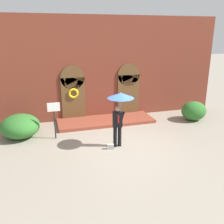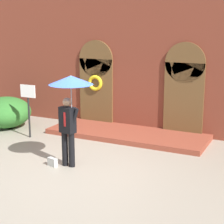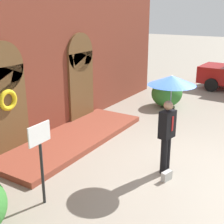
{
  "view_description": "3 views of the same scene",
  "coord_description": "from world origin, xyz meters",
  "px_view_note": "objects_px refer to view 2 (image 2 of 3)",
  "views": [
    {
      "loc": [
        -3.29,
        -9.41,
        4.71
      ],
      "look_at": [
        -0.13,
        1.38,
        1.11
      ],
      "focal_mm": 40.0,
      "sensor_mm": 36.0,
      "label": 1
    },
    {
      "loc": [
        4.72,
        -7.72,
        3.57
      ],
      "look_at": [
        0.07,
        1.78,
        1.1
      ],
      "focal_mm": 60.0,
      "sensor_mm": 36.0,
      "label": 2
    },
    {
      "loc": [
        -6.75,
        -2.47,
        3.78
      ],
      "look_at": [
        -0.26,
        1.52,
        1.25
      ],
      "focal_mm": 50.0,
      "sensor_mm": 36.0,
      "label": 3
    }
  ],
  "objects_px": {
    "handbag": "(53,162)",
    "sign_post": "(28,102)",
    "person_with_umbrella": "(70,94)",
    "shrub_left": "(5,112)"
  },
  "relations": [
    {
      "from": "handbag",
      "to": "sign_post",
      "type": "bearing_deg",
      "value": 155.54
    },
    {
      "from": "person_with_umbrella",
      "to": "sign_post",
      "type": "xyz_separation_m",
      "value": [
        -2.6,
        1.6,
        -0.75
      ]
    },
    {
      "from": "handbag",
      "to": "shrub_left",
      "type": "height_order",
      "value": "shrub_left"
    },
    {
      "from": "sign_post",
      "to": "shrub_left",
      "type": "relative_size",
      "value": 0.92
    },
    {
      "from": "person_with_umbrella",
      "to": "handbag",
      "type": "xyz_separation_m",
      "value": [
        -0.46,
        -0.2,
        -1.8
      ]
    },
    {
      "from": "person_with_umbrella",
      "to": "sign_post",
      "type": "bearing_deg",
      "value": 148.35
    },
    {
      "from": "person_with_umbrella",
      "to": "sign_post",
      "type": "distance_m",
      "value": 3.14
    },
    {
      "from": "handbag",
      "to": "sign_post",
      "type": "relative_size",
      "value": 0.16
    },
    {
      "from": "person_with_umbrella",
      "to": "handbag",
      "type": "height_order",
      "value": "person_with_umbrella"
    },
    {
      "from": "sign_post",
      "to": "handbag",
      "type": "bearing_deg",
      "value": -40.13
    }
  ]
}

